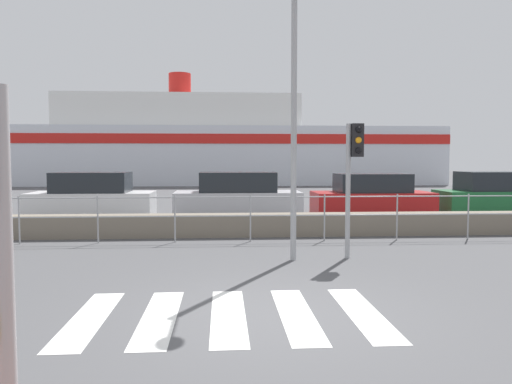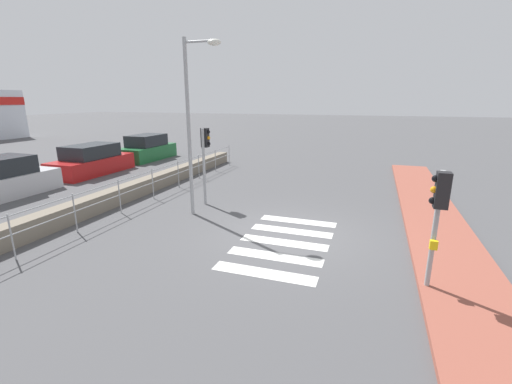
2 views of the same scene
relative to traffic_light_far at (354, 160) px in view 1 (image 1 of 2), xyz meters
name	(u,v)px [view 1 (image 1 of 2)]	position (x,y,z in m)	size (l,w,h in m)	color
ground_plane	(276,315)	(-2.00, -3.66, -2.05)	(160.00, 160.00, 0.00)	#4C4C4F
crosswalk	(228,315)	(-2.62, -3.66, -2.04)	(4.05, 2.40, 0.01)	silver
seawall	(249,225)	(-2.00, 3.14, -1.75)	(20.82, 0.55, 0.60)	slate
harbor_fence	(250,211)	(-2.00, 2.26, -1.27)	(18.78, 0.04, 1.17)	#9EA0A3
traffic_light_far	(354,160)	(0.00, 0.00, 0.00)	(0.34, 0.32, 2.79)	#9EA0A3
streetlamp	(296,85)	(-1.26, -0.35, 1.46)	(0.32, 1.26, 5.58)	#9EA0A3
ferry_boat	(221,147)	(-2.83, 31.29, 1.02)	(34.42, 6.24, 9.02)	silver
parked_car_white	(92,198)	(-7.37, 8.12, -1.37)	(4.35, 1.84, 1.59)	silver
parked_car_silver	(238,197)	(-2.14, 8.12, -1.37)	(4.59, 1.86, 1.59)	#BCBCC1
parked_car_red	(372,197)	(2.87, 8.12, -1.40)	(4.36, 1.88, 1.53)	#B21919
parked_car_green	(493,196)	(7.57, 8.12, -1.37)	(4.08, 1.81, 1.59)	#1E6633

